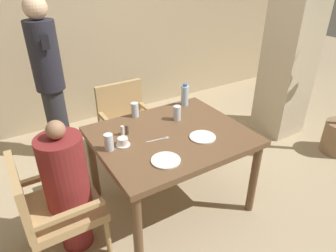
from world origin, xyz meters
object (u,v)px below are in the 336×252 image
(standing_host, at_px, (49,78))
(plate_main_left, at_px, (166,160))
(chair_left_side, at_px, (51,205))
(water_bottle, at_px, (185,95))
(glass_tall_far, at_px, (109,142))
(glass_tall_near, at_px, (135,110))
(plate_main_right, at_px, (203,137))
(glass_tall_mid, at_px, (177,113))
(diner_in_left_chair, at_px, (68,187))
(chair_far_side, at_px, (127,120))
(teacup_with_saucer, at_px, (123,142))

(standing_host, xyz_separation_m, plate_main_left, (0.41, -1.68, -0.19))
(chair_left_side, relative_size, water_bottle, 3.81)
(plate_main_left, distance_m, glass_tall_far, 0.46)
(water_bottle, bearing_deg, glass_tall_near, 176.59)
(plate_main_right, height_order, glass_tall_mid, glass_tall_mid)
(diner_in_left_chair, height_order, plate_main_right, diner_in_left_chair)
(plate_main_left, relative_size, glass_tall_near, 1.61)
(plate_main_right, bearing_deg, glass_tall_mid, 90.61)
(chair_far_side, distance_m, glass_tall_mid, 0.84)
(chair_left_side, height_order, glass_tall_mid, glass_tall_mid)
(plate_main_right, height_order, teacup_with_saucer, teacup_with_saucer)
(chair_far_side, xyz_separation_m, standing_host, (-0.65, 0.44, 0.48))
(plate_main_left, relative_size, glass_tall_mid, 1.61)
(standing_host, distance_m, glass_tall_mid, 1.45)
(plate_main_left, distance_m, glass_tall_mid, 0.66)
(diner_in_left_chair, bearing_deg, water_bottle, 17.68)
(glass_tall_near, distance_m, glass_tall_mid, 0.39)
(chair_far_side, xyz_separation_m, glass_tall_near, (-0.11, -0.48, 0.35))
(glass_tall_mid, bearing_deg, plate_main_right, -89.39)
(water_bottle, distance_m, glass_tall_mid, 0.33)
(diner_in_left_chair, bearing_deg, plate_main_left, -25.44)
(diner_in_left_chair, distance_m, glass_tall_near, 0.93)
(chair_far_side, relative_size, glass_tall_mid, 6.31)
(chair_left_side, xyz_separation_m, glass_tall_mid, (1.21, 0.19, 0.35))
(diner_in_left_chair, xyz_separation_m, teacup_with_saucer, (0.48, 0.05, 0.21))
(diner_in_left_chair, height_order, glass_tall_far, diner_in_left_chair)
(diner_in_left_chair, bearing_deg, chair_left_side, 180.00)
(chair_far_side, distance_m, plate_main_right, 1.17)
(chair_far_side, relative_size, plate_main_left, 3.92)
(glass_tall_mid, relative_size, glass_tall_far, 1.00)
(diner_in_left_chair, height_order, water_bottle, diner_in_left_chair)
(standing_host, height_order, plate_main_right, standing_host)
(chair_left_side, relative_size, glass_tall_near, 6.31)
(chair_left_side, bearing_deg, teacup_with_saucer, 4.42)
(glass_tall_mid, distance_m, glass_tall_far, 0.73)
(chair_far_side, distance_m, water_bottle, 0.77)
(standing_host, height_order, glass_tall_near, standing_host)
(glass_tall_near, distance_m, glass_tall_far, 0.58)
(water_bottle, bearing_deg, teacup_with_saucer, -156.09)
(water_bottle, xyz_separation_m, glass_tall_near, (-0.53, 0.03, -0.04))
(water_bottle, height_order, glass_tall_mid, water_bottle)
(standing_host, bearing_deg, water_bottle, -41.49)
(diner_in_left_chair, relative_size, chair_far_side, 1.32)
(plate_main_right, bearing_deg, diner_in_left_chair, 170.11)
(plate_main_left, bearing_deg, chair_left_side, 158.60)
(diner_in_left_chair, relative_size, glass_tall_mid, 8.32)
(plate_main_left, height_order, glass_tall_far, glass_tall_far)
(chair_left_side, bearing_deg, diner_in_left_chair, 0.00)
(plate_main_left, bearing_deg, plate_main_right, 15.96)
(plate_main_left, xyz_separation_m, water_bottle, (0.66, 0.73, 0.10))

